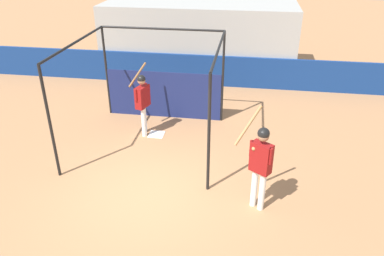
{
  "coord_description": "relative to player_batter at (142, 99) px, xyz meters",
  "views": [
    {
      "loc": [
        2.06,
        -6.56,
        5.24
      ],
      "look_at": [
        0.82,
        1.36,
        1.05
      ],
      "focal_mm": 35.0,
      "sensor_mm": 36.0,
      "label": 1
    }
  ],
  "objects": [
    {
      "name": "ground_plane",
      "position": [
        0.82,
        -2.79,
        -1.11
      ],
      "size": [
        60.0,
        60.0,
        0.0
      ],
      "primitive_type": "plane",
      "color": "#A8754C"
    },
    {
      "name": "outfield_wall",
      "position": [
        0.82,
        4.22,
        -0.52
      ],
      "size": [
        24.0,
        0.12,
        1.18
      ],
      "color": "navy",
      "rests_on": "ground"
    },
    {
      "name": "bleacher_section",
      "position": [
        0.82,
        5.88,
        0.31
      ],
      "size": [
        7.6,
        3.2,
        2.86
      ],
      "color": "#9E9E99",
      "rests_on": "ground"
    },
    {
      "name": "batting_cage",
      "position": [
        0.33,
        0.64,
        0.12
      ],
      "size": [
        3.7,
        3.69,
        2.83
      ],
      "color": "black",
      "rests_on": "ground"
    },
    {
      "name": "home_plate",
      "position": [
        0.36,
        -0.01,
        -1.1
      ],
      "size": [
        0.44,
        0.44,
        0.02
      ],
      "color": "white",
      "rests_on": "ground"
    },
    {
      "name": "player_batter",
      "position": [
        0.0,
        0.0,
        0.0
      ],
      "size": [
        0.58,
        1.0,
        1.96
      ],
      "rotation": [
        0.0,
        0.0,
        1.29
      ],
      "color": "white",
      "rests_on": "ground"
    },
    {
      "name": "player_waiting",
      "position": [
        3.25,
        -2.85,
        0.07
      ],
      "size": [
        0.81,
        0.61,
        2.24
      ],
      "rotation": [
        0.0,
        0.0,
        2.56
      ],
      "color": "white",
      "rests_on": "ground"
    }
  ]
}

